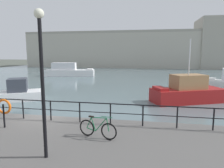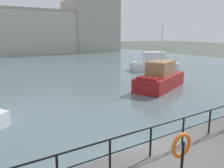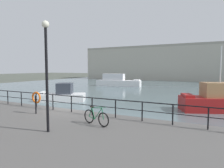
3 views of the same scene
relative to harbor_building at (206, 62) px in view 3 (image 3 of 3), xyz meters
The scene contains 10 objects.
ground_plane 56.96m from the harbor_building, 96.34° to the right, with size 240.00×240.00×0.00m, color #4C5147.
water_basin 27.46m from the harbor_building, 103.47° to the right, with size 80.00×60.00×0.01m, color slate.
harbor_building is the anchor object (origin of this frame).
moored_harbor_tender 47.47m from the harbor_building, 86.18° to the right, with size 7.06×4.96×5.80m.
moored_green_narrowboat 33.04m from the harbor_building, 119.57° to the right, with size 9.80×3.93×2.64m.
moored_blue_motorboat 51.27m from the harbor_building, 104.86° to the right, with size 5.70×4.52×2.10m.
quay_railing 57.55m from the harbor_building, 96.25° to the right, with size 27.52×0.07×1.08m.
parked_bicycle 59.06m from the harbor_building, 92.36° to the right, with size 1.73×0.49×0.98m.
life_ring_stand 58.98m from the harbor_building, 96.97° to the right, with size 0.75×0.16×1.40m.
quay_lamp_post 60.93m from the harbor_building, 93.54° to the right, with size 0.32×0.32×4.93m.
Camera 3 is at (9.16, -10.96, 3.85)m, focal length 32.10 mm.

